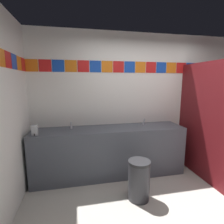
% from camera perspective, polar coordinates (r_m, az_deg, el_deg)
% --- Properties ---
extents(ground_plane, '(9.58, 9.58, 0.00)m').
position_cam_1_polar(ground_plane, '(2.79, 23.27, -28.96)').
color(ground_plane, '#B2ADA3').
extents(wall_back, '(4.36, 0.09, 2.63)m').
position_cam_1_polar(wall_back, '(3.59, 10.39, 3.43)').
color(wall_back, white).
rests_on(wall_back, ground_plane).
extents(vanity_counter, '(2.72, 0.58, 0.89)m').
position_cam_1_polar(vanity_counter, '(3.28, -0.72, -12.71)').
color(vanity_counter, '#4C515B').
rests_on(vanity_counter, ground_plane).
extents(faucet_left, '(0.04, 0.10, 0.14)m').
position_cam_1_polar(faucet_left, '(3.16, -13.27, -4.50)').
color(faucet_left, silver).
rests_on(faucet_left, vanity_counter).
extents(faucet_right, '(0.04, 0.10, 0.14)m').
position_cam_1_polar(faucet_right, '(3.40, 10.30, -3.37)').
color(faucet_right, silver).
rests_on(faucet_right, vanity_counter).
extents(soap_dispenser, '(0.09, 0.09, 0.16)m').
position_cam_1_polar(soap_dispenser, '(2.97, -24.04, -5.52)').
color(soap_dispenser, '#B7BABF').
rests_on(soap_dispenser, vanity_counter).
extents(toilet, '(0.39, 0.49, 0.74)m').
position_cam_1_polar(toilet, '(4.27, 31.16, -10.89)').
color(toilet, white).
rests_on(toilet, ground_plane).
extents(trash_bin, '(0.32, 0.32, 0.60)m').
position_cam_1_polar(trash_bin, '(2.76, 8.84, -21.17)').
color(trash_bin, '#333338').
rests_on(trash_bin, ground_plane).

